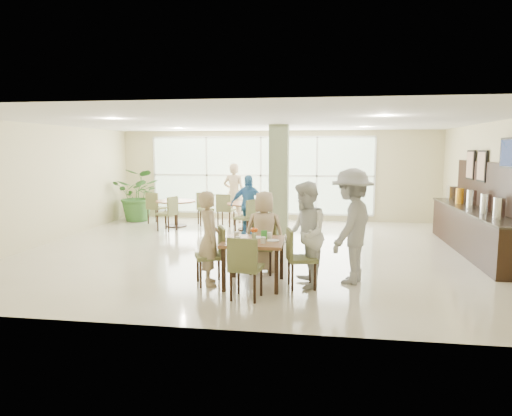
# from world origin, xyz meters

# --- Properties ---
(ground) EXTENTS (10.00, 10.00, 0.00)m
(ground) POSITION_xyz_m (0.00, 0.00, 0.00)
(ground) COLOR beige
(ground) RESTS_ON ground
(room_shell) EXTENTS (10.00, 10.00, 10.00)m
(room_shell) POSITION_xyz_m (0.00, 0.00, 1.70)
(room_shell) COLOR white
(room_shell) RESTS_ON ground
(window_bank) EXTENTS (7.00, 0.04, 7.00)m
(window_bank) POSITION_xyz_m (-0.50, 4.46, 1.40)
(window_bank) COLOR silver
(window_bank) RESTS_ON ground
(column) EXTENTS (0.45, 0.45, 2.80)m
(column) POSITION_xyz_m (0.40, 1.20, 1.40)
(column) COLOR #727D57
(column) RESTS_ON ground
(main_table) EXTENTS (0.99, 0.99, 0.75)m
(main_table) POSITION_xyz_m (0.38, -2.59, 0.66)
(main_table) COLOR brown
(main_table) RESTS_ON ground
(round_table_left) EXTENTS (1.15, 1.15, 0.75)m
(round_table_left) POSITION_xyz_m (-2.75, 2.82, 0.58)
(round_table_left) COLOR brown
(round_table_left) RESTS_ON ground
(round_table_right) EXTENTS (1.19, 1.19, 0.75)m
(round_table_right) POSITION_xyz_m (-0.57, 2.53, 0.59)
(round_table_right) COLOR brown
(round_table_right) RESTS_ON ground
(chairs_main_table) EXTENTS (2.07, 1.94, 0.95)m
(chairs_main_table) POSITION_xyz_m (0.39, -2.58, 0.47)
(chairs_main_table) COLOR #636839
(chairs_main_table) RESTS_ON ground
(chairs_table_left) EXTENTS (2.11, 1.70, 0.95)m
(chairs_table_left) POSITION_xyz_m (-2.74, 2.81, 0.47)
(chairs_table_left) COLOR #636839
(chairs_table_left) RESTS_ON ground
(chairs_table_right) EXTENTS (2.05, 2.02, 0.95)m
(chairs_table_right) POSITION_xyz_m (-0.55, 2.57, 0.47)
(chairs_table_right) COLOR #636839
(chairs_table_right) RESTS_ON ground
(tabletop_clutter) EXTENTS (0.77, 0.68, 0.21)m
(tabletop_clutter) POSITION_xyz_m (0.39, -2.60, 0.81)
(tabletop_clutter) COLOR white
(tabletop_clutter) RESTS_ON main_table
(buffet_counter) EXTENTS (0.64, 4.70, 1.95)m
(buffet_counter) POSITION_xyz_m (4.70, 0.51, 0.55)
(buffet_counter) COLOR black
(buffet_counter) RESTS_ON ground
(wall_tv) EXTENTS (0.06, 1.00, 0.58)m
(wall_tv) POSITION_xyz_m (4.94, -0.60, 2.15)
(wall_tv) COLOR black
(wall_tv) RESTS_ON ground
(framed_art_a) EXTENTS (0.05, 0.55, 0.70)m
(framed_art_a) POSITION_xyz_m (4.95, 1.00, 1.85)
(framed_art_a) COLOR black
(framed_art_a) RESTS_ON ground
(framed_art_b) EXTENTS (0.05, 0.55, 0.70)m
(framed_art_b) POSITION_xyz_m (4.95, 1.80, 1.85)
(framed_art_b) COLOR black
(framed_art_b) RESTS_ON ground
(potted_plant) EXTENTS (1.51, 1.51, 1.62)m
(potted_plant) POSITION_xyz_m (-4.20, 3.61, 0.81)
(potted_plant) COLOR #316227
(potted_plant) RESTS_ON ground
(teen_left) EXTENTS (0.55, 0.66, 1.55)m
(teen_left) POSITION_xyz_m (-0.35, -2.65, 0.77)
(teen_left) COLOR tan
(teen_left) RESTS_ON ground
(teen_far) EXTENTS (0.73, 0.41, 1.48)m
(teen_far) POSITION_xyz_m (0.43, -1.71, 0.74)
(teen_far) COLOR tan
(teen_far) RESTS_ON ground
(teen_right) EXTENTS (0.77, 0.93, 1.72)m
(teen_right) POSITION_xyz_m (1.20, -2.53, 0.86)
(teen_right) COLOR white
(teen_right) RESTS_ON ground
(teen_standing) EXTENTS (1.13, 1.41, 1.92)m
(teen_standing) POSITION_xyz_m (1.95, -2.17, 0.96)
(teen_standing) COLOR #9F9FA2
(teen_standing) RESTS_ON ground
(adult_a) EXTENTS (0.94, 0.55, 1.57)m
(adult_a) POSITION_xyz_m (-0.46, 1.77, 0.79)
(adult_a) COLOR teal
(adult_a) RESTS_ON ground
(adult_b) EXTENTS (1.12, 1.69, 1.68)m
(adult_b) POSITION_xyz_m (0.18, 2.55, 0.84)
(adult_b) COLOR white
(adult_b) RESTS_ON ground
(adult_standing) EXTENTS (0.66, 0.43, 1.81)m
(adult_standing) POSITION_xyz_m (-1.22, 3.74, 0.91)
(adult_standing) COLOR tan
(adult_standing) RESTS_ON ground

